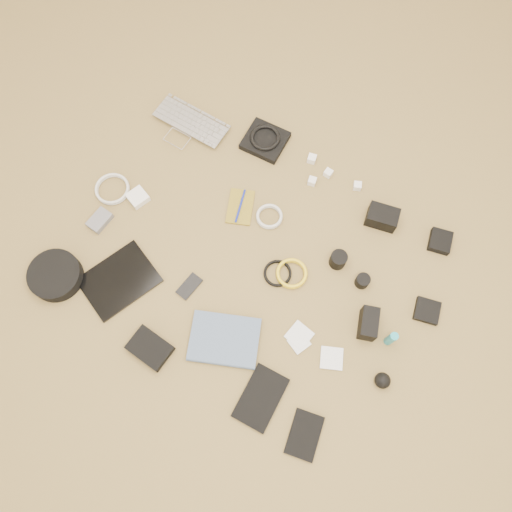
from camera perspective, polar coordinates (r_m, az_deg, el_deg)
The scene contains 33 objects.
laptop at distance 2.20m, azimuth -8.09°, elevation 14.09°, with size 0.32×0.22×0.03m, color #B9B9BE.
headphone_pouch at distance 2.15m, azimuth 1.05°, elevation 13.04°, with size 0.17×0.16×0.03m, color black.
headphones at distance 2.13m, azimuth 1.06°, elevation 13.38°, with size 0.13×0.13×0.02m, color black.
charger_a at distance 2.12m, azimuth 6.40°, elevation 10.98°, with size 0.03×0.03×0.03m, color white.
charger_b at distance 2.09m, azimuth 8.25°, elevation 9.36°, with size 0.03×0.03×0.03m, color white.
charger_c at distance 2.09m, azimuth 11.50°, elevation 7.86°, with size 0.03×0.03×0.03m, color white.
charger_d at distance 2.07m, azimuth 6.43°, elevation 8.49°, with size 0.03×0.03×0.03m, color white.
dslr_camera at distance 2.02m, azimuth 14.22°, elevation 4.33°, with size 0.12×0.08×0.07m, color black.
lens_pouch at distance 2.07m, azimuth 20.30°, elevation 1.60°, with size 0.08×0.09×0.03m, color black.
notebook_olive at distance 2.01m, azimuth -1.80°, elevation 5.64°, with size 0.10×0.15×0.01m, color olive.
pen_blue at distance 2.01m, azimuth -1.81°, elevation 5.74°, with size 0.01×0.01×0.15m, color #13209A.
cable_white_a at distance 1.99m, azimuth 1.53°, elevation 4.46°, with size 0.11×0.11×0.01m, color silver.
lens_a at distance 1.92m, azimuth 9.37°, elevation -0.42°, with size 0.06×0.06×0.07m, color black.
lens_b at distance 1.92m, azimuth 12.07°, elevation -2.80°, with size 0.05×0.05×0.05m, color black.
card_reader at distance 1.97m, azimuth 18.97°, elevation -5.95°, with size 0.09×0.09×0.02m, color black.
power_brick at distance 2.07m, azimuth -13.35°, elevation 6.54°, with size 0.07×0.07×0.03m, color white.
cable_white_b at distance 2.13m, azimuth -16.06°, elevation 7.29°, with size 0.14×0.14×0.01m, color silver.
cable_black at distance 1.91m, azimuth 2.48°, elevation -2.04°, with size 0.11×0.11×0.01m, color black.
cable_yellow at distance 1.91m, azimuth 4.08°, elevation -2.07°, with size 0.12×0.12×0.01m, color yellow.
flash at distance 1.87m, azimuth 12.72°, elevation -7.53°, with size 0.06×0.11×0.08m, color black.
lens_cleaner at distance 1.86m, azimuth 15.17°, elevation -9.11°, with size 0.03×0.03×0.10m, color teal.
battery_charger at distance 2.07m, azimuth -17.43°, elevation 3.92°, with size 0.06×0.10×0.03m, color slate.
tablet at distance 1.97m, azimuth -15.35°, elevation -2.69°, with size 0.21×0.27×0.01m, color black.
phone at distance 1.91m, azimuth -7.63°, elevation -3.45°, with size 0.05×0.10×0.01m, color black.
filter_case_left at distance 1.85m, azimuth 4.94°, elevation -9.82°, with size 0.07×0.07×0.01m, color silver.
filter_case_mid at distance 1.86m, azimuth 4.96°, elevation -9.02°, with size 0.08×0.08×0.01m, color silver.
filter_case_right at distance 1.86m, azimuth 8.63°, elevation -11.48°, with size 0.08×0.08×0.01m, color silver.
air_blower at distance 1.86m, azimuth 14.26°, elevation -13.63°, with size 0.06×0.06×0.06m, color black.
headphone_case at distance 2.03m, azimuth -21.93°, elevation -2.08°, with size 0.20×0.20×0.05m, color black.
drive_case at distance 1.87m, azimuth -12.02°, elevation -10.26°, with size 0.15×0.11×0.04m, color black.
paperback at distance 1.83m, azimuth -4.10°, elevation -12.36°, with size 0.19×0.25×0.02m, color #485C7A.
notebook_black_a at distance 1.82m, azimuth 0.55°, elevation -15.90°, with size 0.13×0.21×0.01m, color black.
notebook_black_b at distance 1.82m, azimuth 5.55°, elevation -19.69°, with size 0.10×0.16×0.01m, color black.
Camera 1 is at (0.35, -0.52, 1.82)m, focal length 35.00 mm.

